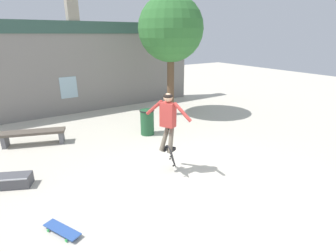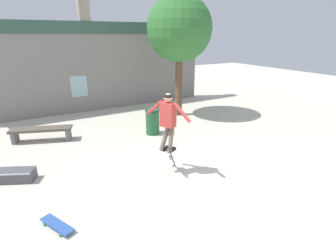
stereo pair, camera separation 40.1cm
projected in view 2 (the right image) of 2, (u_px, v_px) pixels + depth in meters
name	position (u px, v px, depth m)	size (l,w,h in m)	color
ground_plane	(189.00, 185.00, 6.09)	(40.00, 40.00, 0.00)	beige
building_backdrop	(95.00, 65.00, 11.63)	(11.10, 0.52, 4.99)	gray
tree_right	(179.00, 29.00, 10.24)	(2.57, 2.57, 4.80)	brown
park_bench	(41.00, 131.00, 8.48)	(1.93, 1.06, 0.45)	brown
skate_ledge	(0.00, 176.00, 6.21)	(1.59, 1.03, 0.28)	#4C4C51
trash_bin	(153.00, 121.00, 9.07)	(0.51, 0.51, 0.88)	#235633
skater	(168.00, 118.00, 6.19)	(0.61, 1.15, 1.45)	#B23833
skateboard_flipping	(172.00, 157.00, 6.48)	(0.40, 0.51, 0.75)	black
skateboard_resting	(57.00, 224.00, 4.73)	(0.53, 0.78, 0.08)	#2D519E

